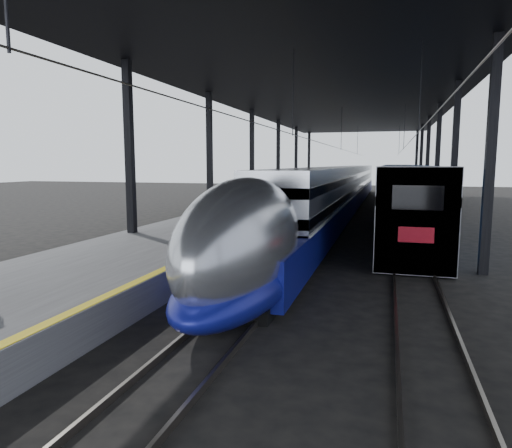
% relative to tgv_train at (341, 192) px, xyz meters
% --- Properties ---
extents(ground, '(160.00, 160.00, 0.00)m').
position_rel_tgv_train_xyz_m(ground, '(-2.00, -25.80, -1.89)').
color(ground, black).
rests_on(ground, ground).
extents(platform, '(6.00, 80.00, 1.00)m').
position_rel_tgv_train_xyz_m(platform, '(-5.50, -5.80, -1.39)').
color(platform, '#4C4C4F').
rests_on(platform, ground).
extents(yellow_strip, '(0.30, 80.00, 0.01)m').
position_rel_tgv_train_xyz_m(yellow_strip, '(-2.70, -5.80, -0.88)').
color(yellow_strip, yellow).
rests_on(yellow_strip, platform).
extents(rails, '(6.52, 80.00, 0.16)m').
position_rel_tgv_train_xyz_m(rails, '(2.50, -5.80, -1.81)').
color(rails, slate).
rests_on(rails, ground).
extents(canopy, '(18.00, 75.00, 9.47)m').
position_rel_tgv_train_xyz_m(canopy, '(-0.10, -5.80, 7.23)').
color(canopy, black).
rests_on(canopy, ground).
extents(tgv_train, '(2.81, 65.20, 4.03)m').
position_rel_tgv_train_xyz_m(tgv_train, '(0.00, 0.00, 0.00)').
color(tgv_train, '#ACAEB3').
rests_on(tgv_train, ground).
extents(second_train, '(3.03, 56.05, 4.18)m').
position_rel_tgv_train_xyz_m(second_train, '(5.00, 5.14, 0.23)').
color(second_train, navy).
rests_on(second_train, ground).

